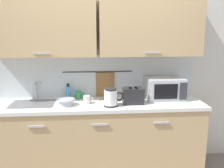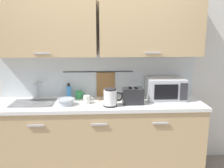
# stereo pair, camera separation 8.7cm
# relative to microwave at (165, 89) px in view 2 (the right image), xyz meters

# --- Properties ---
(counter_unit) EXTENTS (2.53, 0.64, 0.90)m
(counter_unit) POSITION_rel_microwave_xyz_m (-0.85, -0.11, -0.58)
(counter_unit) COLOR tan
(counter_unit) RESTS_ON ground
(back_wall_assembly) EXTENTS (3.70, 0.41, 2.50)m
(back_wall_assembly) POSITION_rel_microwave_xyz_m (-0.84, 0.12, 0.49)
(back_wall_assembly) COLOR silver
(back_wall_assembly) RESTS_ON ground
(sink_faucet) EXTENTS (0.09, 0.17, 0.22)m
(sink_faucet) POSITION_rel_microwave_xyz_m (-1.62, 0.12, 0.01)
(sink_faucet) COLOR #B2B5BA
(sink_faucet) RESTS_ON counter_unit
(microwave) EXTENTS (0.46, 0.35, 0.27)m
(microwave) POSITION_rel_microwave_xyz_m (0.00, 0.00, 0.00)
(microwave) COLOR silver
(microwave) RESTS_ON counter_unit
(electric_kettle) EXTENTS (0.23, 0.16, 0.21)m
(electric_kettle) POSITION_rel_microwave_xyz_m (-0.70, -0.26, -0.03)
(electric_kettle) COLOR black
(electric_kettle) RESTS_ON counter_unit
(dish_soap_bottle) EXTENTS (0.06, 0.06, 0.20)m
(dish_soap_bottle) POSITION_rel_microwave_xyz_m (-1.22, 0.11, -0.05)
(dish_soap_bottle) COLOR #3F8CD8
(dish_soap_bottle) RESTS_ON counter_unit
(mug_near_sink) EXTENTS (0.12, 0.08, 0.09)m
(mug_near_sink) POSITION_rel_microwave_xyz_m (-1.09, 0.10, -0.09)
(mug_near_sink) COLOR green
(mug_near_sink) RESTS_ON counter_unit
(mixing_bowl) EXTENTS (0.21, 0.21, 0.08)m
(mixing_bowl) POSITION_rel_microwave_xyz_m (-1.22, -0.20, -0.09)
(mixing_bowl) COLOR #A5ADB7
(mixing_bowl) RESTS_ON counter_unit
(toaster) EXTENTS (0.26, 0.17, 0.19)m
(toaster) POSITION_rel_microwave_xyz_m (-0.43, -0.18, -0.04)
(toaster) COLOR #232326
(toaster) RESTS_ON counter_unit
(mug_by_kettle) EXTENTS (0.12, 0.08, 0.09)m
(mug_by_kettle) POSITION_rel_microwave_xyz_m (-0.98, -0.14, -0.09)
(mug_by_kettle) COLOR silver
(mug_by_kettle) RESTS_ON counter_unit
(wooden_spoon) EXTENTS (0.25, 0.17, 0.01)m
(wooden_spoon) POSITION_rel_microwave_xyz_m (-0.69, 0.07, -0.13)
(wooden_spoon) COLOR #9E7042
(wooden_spoon) RESTS_ON counter_unit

